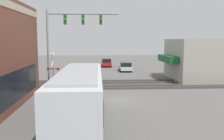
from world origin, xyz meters
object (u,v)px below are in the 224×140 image
(city_bus, at_px, (80,94))
(parked_car_white, at_px, (125,67))
(crossing_signal, at_px, (53,69))
(pedestrian_at_crossing, at_px, (59,83))
(parked_car_red, at_px, (106,63))
(parked_car_blue, at_px, (89,74))

(city_bus, distance_m, parked_car_white, 25.07)
(crossing_signal, height_order, pedestrian_at_crossing, crossing_signal)
(crossing_signal, height_order, parked_car_red, crossing_signal)
(city_bus, bearing_deg, parked_car_blue, -0.00)
(city_bus, xyz_separation_m, pedestrian_at_crossing, (8.82, 2.61, -0.89))
(parked_car_blue, bearing_deg, pedestrian_at_crossing, 160.16)
(crossing_signal, xyz_separation_m, parked_car_white, (16.20, -8.44, -1.64))
(crossing_signal, xyz_separation_m, parked_car_red, (22.97, -5.64, -1.60))
(parked_car_white, bearing_deg, crossing_signal, 152.49)
(parked_car_blue, relative_size, parked_car_white, 0.95)
(city_bus, relative_size, pedestrian_at_crossing, 6.69)
(crossing_signal, distance_m, pedestrian_at_crossing, 1.61)
(parked_car_blue, bearing_deg, city_bus, 180.00)
(parked_car_white, relative_size, pedestrian_at_crossing, 2.68)
(parked_car_red, distance_m, pedestrian_at_crossing, 23.01)
(parked_car_blue, xyz_separation_m, parked_car_white, (8.40, -5.40, -0.00))
(city_bus, relative_size, parked_car_white, 2.50)
(crossing_signal, relative_size, parked_car_white, 0.86)
(city_bus, relative_size, parked_car_red, 2.59)
(crossing_signal, bearing_deg, parked_car_white, -27.51)
(parked_car_blue, bearing_deg, crossing_signal, 158.71)
(crossing_signal, bearing_deg, city_bus, -159.81)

